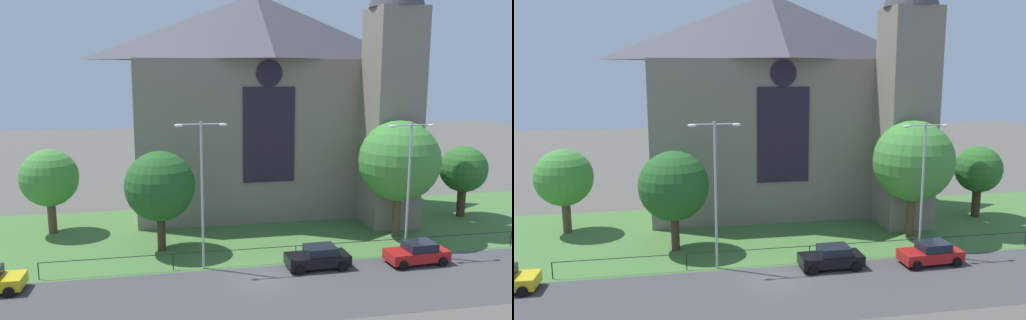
{
  "view_description": "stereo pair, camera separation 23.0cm",
  "coord_description": "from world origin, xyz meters",
  "views": [
    {
      "loc": [
        -5.93,
        -29.2,
        12.87
      ],
      "look_at": [
        1.17,
        8.0,
        6.22
      ],
      "focal_mm": 35.05,
      "sensor_mm": 36.0,
      "label": 1
    },
    {
      "loc": [
        -5.7,
        -29.24,
        12.87
      ],
      "look_at": [
        1.17,
        8.0,
        6.22
      ],
      "focal_mm": 35.05,
      "sensor_mm": 36.0,
      "label": 2
    }
  ],
  "objects": [
    {
      "name": "ground",
      "position": [
        0.0,
        10.0,
        0.0
      ],
      "size": [
        160.0,
        160.0,
        0.0
      ],
      "primitive_type": "plane",
      "color": "#56544C"
    },
    {
      "name": "tree_right_near",
      "position": [
        12.25,
        6.38,
        6.05
      ],
      "size": [
        6.3,
        6.3,
        9.23
      ],
      "color": "brown",
      "rests_on": "ground"
    },
    {
      "name": "tree_left_far",
      "position": [
        -14.85,
        12.21,
        4.53
      ],
      "size": [
        4.58,
        4.58,
        6.86
      ],
      "color": "brown",
      "rests_on": "ground"
    },
    {
      "name": "road_asphalt",
      "position": [
        0.0,
        -2.0,
        0.0
      ],
      "size": [
        120.0,
        8.0,
        0.01
      ],
      "primitive_type": "cube",
      "color": "#424244",
      "rests_on": "ground"
    },
    {
      "name": "parked_car_black",
      "position": [
        4.06,
        1.06,
        0.74
      ],
      "size": [
        4.24,
        2.09,
        1.51
      ],
      "rotation": [
        0.0,
        0.0,
        3.16
      ],
      "color": "black",
      "rests_on": "ground"
    },
    {
      "name": "grass_verge",
      "position": [
        0.0,
        8.0,
        0.0
      ],
      "size": [
        120.0,
        20.0,
        0.01
      ],
      "primitive_type": "cube",
      "color": "#477538",
      "rests_on": "ground"
    },
    {
      "name": "tree_left_near",
      "position": [
        -6.16,
        6.44,
        4.8
      ],
      "size": [
        5.06,
        5.06,
        7.36
      ],
      "color": "#423021",
      "rests_on": "ground"
    },
    {
      "name": "parked_car_red",
      "position": [
        10.96,
        0.6,
        0.74
      ],
      "size": [
        4.28,
        2.2,
        1.51
      ],
      "rotation": [
        0.0,
        0.0,
        3.19
      ],
      "color": "#B21919",
      "rests_on": "ground"
    },
    {
      "name": "streetlamp_near",
      "position": [
        -3.45,
        2.4,
        6.11
      ],
      "size": [
        3.37,
        0.26,
        9.83
      ],
      "color": "#B2B2B7",
      "rests_on": "ground"
    },
    {
      "name": "iron_railing",
      "position": [
        2.92,
        2.5,
        0.98
      ],
      "size": [
        33.52,
        0.07,
        1.13
      ],
      "color": "black",
      "rests_on": "ground"
    },
    {
      "name": "tree_right_far",
      "position": [
        20.55,
        10.4,
        4.29
      ],
      "size": [
        4.15,
        4.15,
        6.43
      ],
      "color": "#423021",
      "rests_on": "ground"
    },
    {
      "name": "streetlamp_far",
      "position": [
        11.02,
        2.4,
        5.92
      ],
      "size": [
        3.37,
        0.26,
        9.49
      ],
      "color": "#B2B2B7",
      "rests_on": "ground"
    },
    {
      "name": "church_building",
      "position": [
        3.69,
        16.82,
        10.27
      ],
      "size": [
        23.2,
        16.2,
        26.0
      ],
      "color": "gray",
      "rests_on": "ground"
    }
  ]
}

